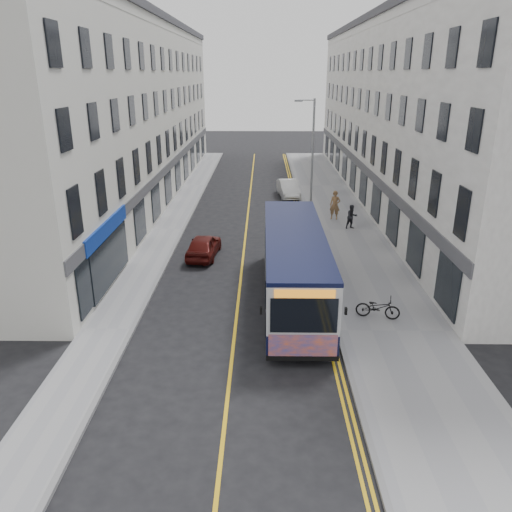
{
  "coord_description": "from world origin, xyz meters",
  "views": [
    {
      "loc": [
        1.07,
        -18.39,
        9.49
      ],
      "look_at": [
        0.77,
        3.03,
        1.6
      ],
      "focal_mm": 35.0,
      "sensor_mm": 36.0,
      "label": 1
    }
  ],
  "objects_px": {
    "city_bus": "(294,264)",
    "bicycle": "(378,307)",
    "pedestrian_near": "(335,205)",
    "car_white": "(288,189)",
    "streetlamp": "(311,157)",
    "pedestrian_far": "(352,217)",
    "car_maroon": "(204,246)"
  },
  "relations": [
    {
      "from": "streetlamp",
      "to": "car_white",
      "type": "relative_size",
      "value": 1.95
    },
    {
      "from": "streetlamp",
      "to": "pedestrian_near",
      "type": "relative_size",
      "value": 4.12
    },
    {
      "from": "city_bus",
      "to": "bicycle",
      "type": "bearing_deg",
      "value": -29.29
    },
    {
      "from": "city_bus",
      "to": "car_white",
      "type": "distance_m",
      "value": 19.72
    },
    {
      "from": "streetlamp",
      "to": "car_maroon",
      "type": "height_order",
      "value": "streetlamp"
    },
    {
      "from": "streetlamp",
      "to": "pedestrian_far",
      "type": "xyz_separation_m",
      "value": [
        2.55,
        -1.77,
        -3.49
      ]
    },
    {
      "from": "bicycle",
      "to": "streetlamp",
      "type": "bearing_deg",
      "value": 20.02
    },
    {
      "from": "streetlamp",
      "to": "pedestrian_near",
      "type": "bearing_deg",
      "value": 13.8
    },
    {
      "from": "bicycle",
      "to": "city_bus",
      "type": "bearing_deg",
      "value": 74.39
    },
    {
      "from": "city_bus",
      "to": "pedestrian_near",
      "type": "relative_size",
      "value": 5.6
    },
    {
      "from": "pedestrian_near",
      "to": "car_white",
      "type": "height_order",
      "value": "pedestrian_near"
    },
    {
      "from": "car_white",
      "to": "car_maroon",
      "type": "bearing_deg",
      "value": -116.88
    },
    {
      "from": "bicycle",
      "to": "car_white",
      "type": "bearing_deg",
      "value": 20.59
    },
    {
      "from": "bicycle",
      "to": "car_maroon",
      "type": "bearing_deg",
      "value": 60.56
    },
    {
      "from": "streetlamp",
      "to": "car_maroon",
      "type": "relative_size",
      "value": 2.16
    },
    {
      "from": "bicycle",
      "to": "car_maroon",
      "type": "height_order",
      "value": "car_maroon"
    },
    {
      "from": "pedestrian_near",
      "to": "car_white",
      "type": "distance_m",
      "value": 7.5
    },
    {
      "from": "city_bus",
      "to": "car_maroon",
      "type": "relative_size",
      "value": 2.94
    },
    {
      "from": "pedestrian_far",
      "to": "car_maroon",
      "type": "height_order",
      "value": "pedestrian_far"
    },
    {
      "from": "city_bus",
      "to": "car_maroon",
      "type": "xyz_separation_m",
      "value": [
        -4.58,
        5.53,
        -1.1
      ]
    },
    {
      "from": "bicycle",
      "to": "car_maroon",
      "type": "xyz_separation_m",
      "value": [
        -7.89,
        7.39,
        0.05
      ]
    },
    {
      "from": "pedestrian_near",
      "to": "streetlamp",
      "type": "bearing_deg",
      "value": -150.02
    },
    {
      "from": "bicycle",
      "to": "car_white",
      "type": "relative_size",
      "value": 0.43
    },
    {
      "from": "city_bus",
      "to": "car_maroon",
      "type": "bearing_deg",
      "value": 129.64
    },
    {
      "from": "car_maroon",
      "to": "car_white",
      "type": "bearing_deg",
      "value": -105.09
    },
    {
      "from": "pedestrian_near",
      "to": "car_maroon",
      "type": "height_order",
      "value": "pedestrian_near"
    },
    {
      "from": "streetlamp",
      "to": "bicycle",
      "type": "distance_m",
      "value": 14.74
    },
    {
      "from": "streetlamp",
      "to": "car_white",
      "type": "distance_m",
      "value": 8.32
    },
    {
      "from": "car_white",
      "to": "pedestrian_near",
      "type": "bearing_deg",
      "value": -74.42
    },
    {
      "from": "pedestrian_near",
      "to": "car_maroon",
      "type": "relative_size",
      "value": 0.53
    },
    {
      "from": "city_bus",
      "to": "pedestrian_near",
      "type": "height_order",
      "value": "city_bus"
    },
    {
      "from": "streetlamp",
      "to": "pedestrian_far",
      "type": "relative_size",
      "value": 5.16
    }
  ]
}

